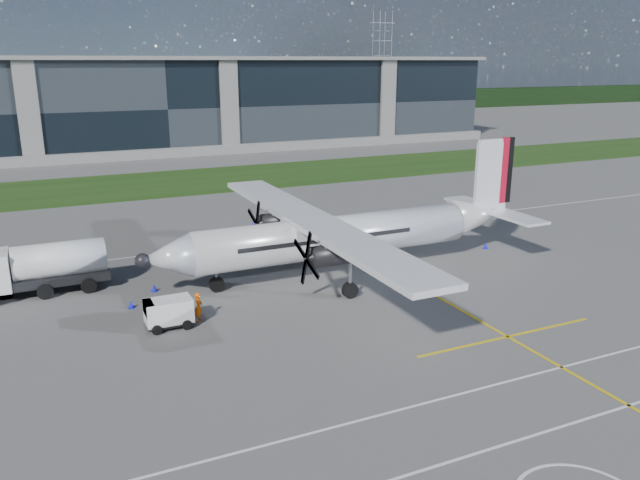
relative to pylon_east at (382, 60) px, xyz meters
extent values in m
plane|color=#5A5755|center=(-85.00, -110.00, -15.00)|extent=(400.00, 400.00, 0.00)
cube|color=#1C3C10|center=(-85.00, -102.00, -14.98)|extent=(400.00, 18.00, 0.04)
cube|color=black|center=(-85.00, -70.00, -7.50)|extent=(120.00, 20.00, 15.00)
cube|color=black|center=(-85.00, -10.00, -12.00)|extent=(400.00, 6.00, 6.00)
cube|color=yellow|center=(-82.00, -140.00, -14.99)|extent=(0.20, 70.00, 0.01)
cube|color=white|center=(-85.00, -164.00, -14.99)|extent=(90.00, 0.15, 0.01)
imported|color=#F25907|center=(-97.17, -146.50, -14.00)|extent=(0.93, 1.00, 2.01)
cone|color=#0D0FE1|center=(-99.41, -143.50, -14.75)|extent=(0.36, 0.36, 0.50)
cone|color=#0D0FE1|center=(-98.69, -140.42, -14.75)|extent=(0.36, 0.36, 0.50)
cone|color=#0D0FE1|center=(-100.54, -142.79, -14.75)|extent=(0.36, 0.36, 0.50)
cone|color=#0D0FE1|center=(-87.16, -127.00, -14.75)|extent=(0.36, 0.36, 0.50)
cone|color=#0D0FE1|center=(-72.02, -141.79, -14.75)|extent=(0.36, 0.36, 0.50)
camera|label=1|loc=(-105.00, -180.75, -0.08)|focal=35.00mm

